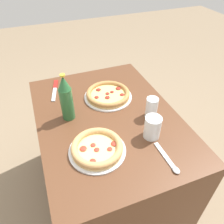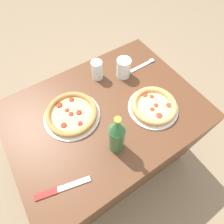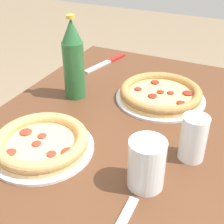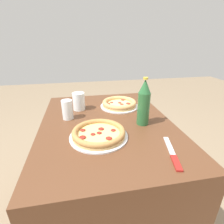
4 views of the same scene
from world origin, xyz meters
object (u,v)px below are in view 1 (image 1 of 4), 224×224
pizza_pepperoni (108,94)px  beer_bottle (66,98)px  pizza_veggie (97,148)px  knife (55,89)px  glass_orange_juice (152,128)px  spoon (169,162)px  glass_lemonade (152,108)px

pizza_pepperoni → beer_bottle: bearing=-69.5°
pizza_veggie → knife: pizza_veggie is taller
pizza_veggie → glass_orange_juice: (0.00, 0.28, 0.03)m
beer_bottle → pizza_pepperoni: bearing=110.5°
glass_orange_juice → knife: 0.70m
beer_bottle → spoon: size_ratio=1.42×
pizza_veggie → glass_lemonade: 0.38m
knife → spoon: spoon is taller
pizza_veggie → beer_bottle: bearing=-166.0°
beer_bottle → pizza_veggie: bearing=14.0°
pizza_veggie → spoon: pizza_veggie is taller
spoon → pizza_pepperoni: bearing=-171.1°
knife → pizza_veggie: bearing=9.7°
glass_orange_juice → glass_lemonade: size_ratio=1.00×
beer_bottle → spoon: beer_bottle is taller
pizza_pepperoni → knife: (-0.20, -0.29, -0.02)m
pizza_veggie → glass_orange_juice: 0.28m
spoon → beer_bottle: bearing=-142.6°
pizza_pepperoni → pizza_veggie: bearing=-26.7°
glass_lemonade → beer_bottle: 0.45m
knife → glass_orange_juice: bearing=33.1°
pizza_pepperoni → glass_lemonade: (0.25, 0.16, 0.04)m
pizza_pepperoni → glass_orange_juice: size_ratio=2.47×
pizza_pepperoni → glass_lemonade: bearing=32.6°
knife → glass_lemonade: bearing=45.2°
pizza_pepperoni → knife: 0.35m
pizza_pepperoni → spoon: 0.56m
pizza_pepperoni → glass_orange_juice: (0.38, 0.09, 0.03)m
glass_orange_juice → glass_lemonade: (-0.14, 0.07, 0.00)m
pizza_pepperoni → beer_bottle: 0.30m
glass_orange_juice → knife: glass_orange_juice is taller
pizza_veggie → knife: 0.59m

